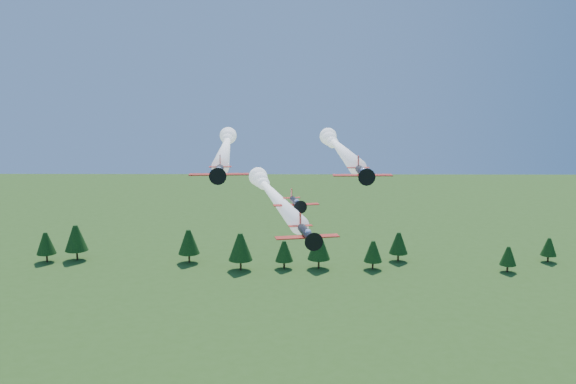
{
  "coord_description": "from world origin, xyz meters",
  "views": [
    {
      "loc": [
        0.04,
        -88.0,
        61.47
      ],
      "look_at": [
        -0.69,
        0.0,
        45.01
      ],
      "focal_mm": 40.0,
      "sensor_mm": 36.0,
      "label": 1
    }
  ],
  "objects_px": {
    "plane_right": "(338,147)",
    "plane_left": "(226,146)",
    "plane_slot": "(296,202)",
    "plane_lead": "(271,192)"
  },
  "relations": [
    {
      "from": "plane_lead",
      "to": "plane_right",
      "type": "height_order",
      "value": "plane_right"
    },
    {
      "from": "plane_right",
      "to": "plane_left",
      "type": "bearing_deg",
      "value": 179.81
    },
    {
      "from": "plane_left",
      "to": "plane_slot",
      "type": "height_order",
      "value": "plane_left"
    },
    {
      "from": "plane_slot",
      "to": "plane_left",
      "type": "bearing_deg",
      "value": 106.79
    },
    {
      "from": "plane_left",
      "to": "plane_lead",
      "type": "bearing_deg",
      "value": -54.77
    },
    {
      "from": "plane_right",
      "to": "plane_slot",
      "type": "height_order",
      "value": "plane_right"
    },
    {
      "from": "plane_right",
      "to": "plane_lead",
      "type": "bearing_deg",
      "value": -139.64
    },
    {
      "from": "plane_left",
      "to": "plane_right",
      "type": "height_order",
      "value": "plane_left"
    },
    {
      "from": "plane_right",
      "to": "plane_slot",
      "type": "xyz_separation_m",
      "value": [
        -8.13,
        -25.56,
        -5.48
      ]
    },
    {
      "from": "plane_slot",
      "to": "plane_lead",
      "type": "bearing_deg",
      "value": 95.87
    }
  ]
}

